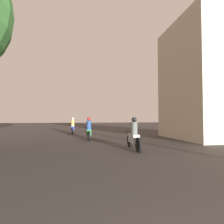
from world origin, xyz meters
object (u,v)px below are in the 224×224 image
at_px(building_right_near, 209,81).
at_px(motorcycle_blue, 73,127).
at_px(motorcycle_green, 89,131).
at_px(motorcycle_silver, 134,137).

bearing_deg(building_right_near, motorcycle_blue, 148.73).
bearing_deg(motorcycle_blue, building_right_near, -21.63).
distance_m(motorcycle_green, building_right_near, 9.73).
relative_size(motorcycle_silver, motorcycle_green, 1.05).
bearing_deg(motorcycle_silver, motorcycle_blue, 100.26).
xyz_separation_m(motorcycle_silver, building_right_near, (7.03, 3.39, 3.69)).
relative_size(motorcycle_blue, building_right_near, 0.23).
relative_size(motorcycle_green, motorcycle_blue, 1.01).
distance_m(motorcycle_green, motorcycle_blue, 5.61).
xyz_separation_m(motorcycle_silver, motorcycle_green, (-1.94, 4.18, 0.01)).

